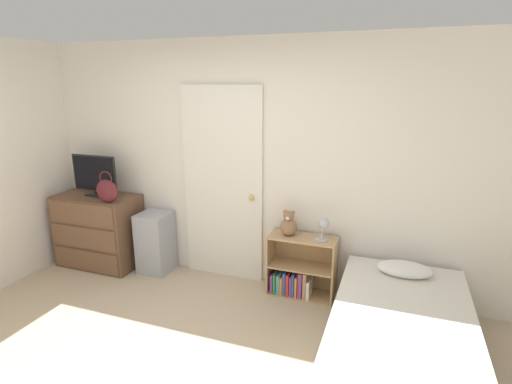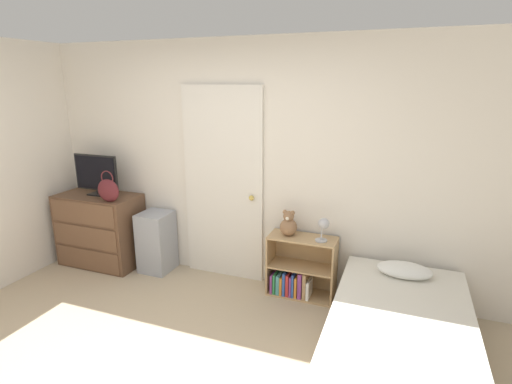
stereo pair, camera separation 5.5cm
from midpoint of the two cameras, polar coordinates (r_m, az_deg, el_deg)
wall_back at (r=4.22m, az=-2.60°, el=3.92°), size 10.00×0.06×2.55m
door_closed at (r=4.30m, az=-5.14°, el=0.96°), size 0.90×0.09×2.09m
dresser at (r=5.10m, az=-21.81°, el=-5.10°), size 0.95×0.52×0.85m
tv at (r=4.93m, az=-22.38°, el=2.30°), size 0.58×0.16×0.47m
handbag at (r=4.61m, az=-20.84°, el=0.18°), size 0.27×0.11×0.35m
storage_bin at (r=4.75m, az=-14.46°, el=-6.96°), size 0.34×0.36×0.69m
bookshelf at (r=4.17m, az=5.70°, el=-11.40°), size 0.68×0.30×0.63m
teddy_bear at (r=4.00m, az=4.28°, el=-4.65°), size 0.17×0.17×0.26m
desk_lamp at (r=3.87m, az=9.23°, el=-4.72°), size 0.13×0.13×0.24m
bed at (r=3.37m, az=19.48°, el=-19.55°), size 1.05×1.97×0.57m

